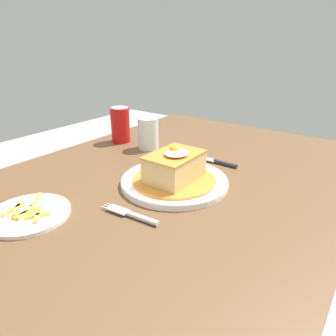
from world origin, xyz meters
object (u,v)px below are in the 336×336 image
soda_can (120,125)px  side_plate_fries (29,214)px  main_plate (174,181)px  fork (134,215)px  knife (218,162)px  drinking_glass (148,136)px

soda_can → side_plate_fries: (-0.48, -0.20, -0.06)m
main_plate → fork: (-0.18, -0.03, -0.00)m
knife → side_plate_fries: size_ratio=0.97×
knife → drinking_glass: bearing=93.9°
drinking_glass → soda_can: bearing=90.3°
fork → side_plate_fries: size_ratio=0.83×
drinking_glass → side_plate_fries: drinking_glass is taller
knife → drinking_glass: 0.26m
fork → side_plate_fries: 0.22m
fork → side_plate_fries: bearing=124.5°
fork → side_plate_fries: (-0.13, 0.18, -0.00)m
main_plate → drinking_glass: size_ratio=2.59×
fork → soda_can: 0.52m
main_plate → drinking_glass: bearing=52.9°
main_plate → knife: bearing=-7.2°
fork → knife: bearing=0.2°
knife → drinking_glass: drinking_glass is taller
soda_can → drinking_glass: size_ratio=1.18×
knife → main_plate: bearing=172.8°
main_plate → soda_can: (0.17, 0.36, 0.05)m
side_plate_fries → drinking_glass: bearing=8.6°
knife → drinking_glass: (-0.02, 0.25, 0.04)m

